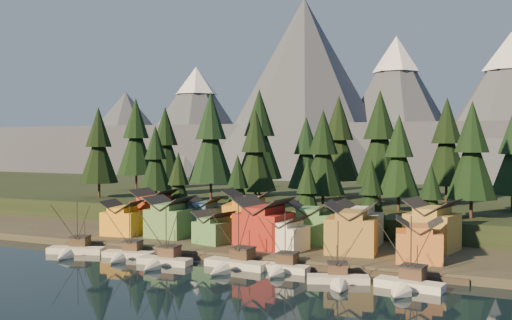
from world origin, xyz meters
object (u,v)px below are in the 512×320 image
at_px(boat_3, 232,256).
at_px(house_back_1, 203,215).
at_px(house_front_0, 122,217).
at_px(boat_1, 126,248).
at_px(boat_5, 338,272).
at_px(boat_6, 407,275).
at_px(house_front_1, 169,216).
at_px(house_back_0, 154,209).
at_px(boat_2, 161,253).
at_px(boat_0, 73,244).
at_px(boat_4, 282,260).

xyz_separation_m(boat_3, house_back_1, (-18.42, 22.46, 3.61)).
bearing_deg(house_front_0, boat_1, -59.58).
bearing_deg(boat_5, boat_6, -15.56).
xyz_separation_m(house_front_1, house_back_1, (4.91, 6.24, -0.24)).
relative_size(boat_3, house_back_0, 1.37).
distance_m(boat_6, house_back_1, 54.48).
distance_m(boat_1, boat_2, 9.97).
xyz_separation_m(boat_1, house_front_0, (-11.88, 14.63, 3.47)).
relative_size(boat_2, house_back_0, 1.23).
height_order(boat_2, house_back_0, house_back_0).
height_order(house_front_0, house_front_1, house_front_1).
bearing_deg(house_front_0, house_back_0, 65.26).
bearing_deg(house_front_0, house_back_1, 18.06).
height_order(boat_6, house_back_1, boat_6).
xyz_separation_m(boat_0, boat_2, (21.36, -1.23, 0.09)).
relative_size(boat_5, house_back_1, 1.30).
bearing_deg(boat_1, house_back_0, 102.27).
height_order(boat_0, house_back_1, boat_0).
bearing_deg(boat_4, house_back_1, 142.57).
bearing_deg(house_front_1, boat_6, -18.30).
height_order(boat_0, house_front_0, boat_0).
height_order(boat_2, house_front_0, boat_2).
bearing_deg(boat_6, boat_1, -173.87).
distance_m(boat_4, house_front_0, 45.36).
relative_size(boat_1, house_back_0, 1.17).
xyz_separation_m(boat_2, boat_5, (32.62, 0.01, -0.21)).
height_order(boat_3, house_front_0, boat_3).
relative_size(boat_3, boat_5, 1.20).
xyz_separation_m(boat_6, house_back_1, (-48.53, 24.50, 3.51)).
bearing_deg(boat_5, house_back_0, 134.62).
bearing_deg(boat_4, boat_1, -176.91).
bearing_deg(boat_4, house_front_0, 163.58).
xyz_separation_m(house_front_0, house_back_1, (16.00, 8.05, 0.39)).
bearing_deg(boat_5, house_back_1, 127.74).
distance_m(boat_0, house_front_1, 21.13).
distance_m(boat_0, house_front_0, 16.20).
bearing_deg(house_back_0, boat_0, -96.11).
height_order(boat_6, house_front_1, boat_6).
height_order(boat_1, boat_3, boat_3).
bearing_deg(boat_5, boat_3, 153.45).
height_order(boat_5, house_back_1, house_back_1).
relative_size(boat_1, house_back_1, 1.34).
bearing_deg(boat_1, boat_5, -12.93).
xyz_separation_m(boat_4, boat_6, (21.30, -3.11, 0.10)).
distance_m(boat_5, house_back_1, 45.85).
height_order(boat_3, house_back_0, boat_3).
height_order(boat_2, house_front_1, boat_2).
bearing_deg(house_front_0, boat_5, -26.13).
relative_size(boat_6, house_back_1, 1.48).
distance_m(house_front_0, house_front_1, 11.25).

